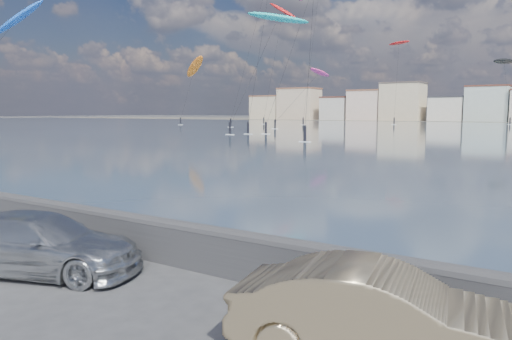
% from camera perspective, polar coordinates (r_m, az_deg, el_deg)
% --- Properties ---
extents(ground, '(700.00, 700.00, 0.00)m').
position_cam_1_polar(ground, '(10.05, -18.18, -14.47)').
color(ground, '#333335').
rests_on(ground, ground).
extents(seawall, '(400.00, 0.36, 1.08)m').
position_cam_1_polar(seawall, '(11.64, -7.73, -8.25)').
color(seawall, '#28282B').
rests_on(seawall, ground).
extents(car_silver, '(4.97, 3.41, 1.34)m').
position_cam_1_polar(car_silver, '(12.13, -23.49, -7.72)').
color(car_silver, '#B8BBBF').
rests_on(car_silver, ground).
extents(car_champagne, '(4.46, 2.30, 1.40)m').
position_cam_1_polar(car_champagne, '(7.56, 13.93, -15.83)').
color(car_champagne, tan).
rests_on(car_champagne, ground).
extents(kitesurfer_3, '(4.26, 19.93, 13.38)m').
position_cam_1_polar(kitesurfer_3, '(114.99, 7.19, 10.89)').
color(kitesurfer_3, '#E5338C').
rests_on(kitesurfer_3, ground).
extents(kitesurfer_4, '(7.43, 15.18, 18.74)m').
position_cam_1_polar(kitesurfer_4, '(160.94, 26.48, 11.02)').
color(kitesurfer_4, black).
rests_on(kitesurfer_4, ground).
extents(kitesurfer_5, '(9.05, 10.55, 35.17)m').
position_cam_1_polar(kitesurfer_5, '(149.78, 3.07, 17.61)').
color(kitesurfer_5, red).
rests_on(kitesurfer_5, ground).
extents(kitesurfer_9, '(8.35, 12.68, 23.31)m').
position_cam_1_polar(kitesurfer_9, '(150.96, 16.03, 13.65)').
color(kitesurfer_9, red).
rests_on(kitesurfer_9, ground).
extents(kitesurfer_10, '(10.28, 15.71, 20.32)m').
position_cam_1_polar(kitesurfer_10, '(86.77, 2.51, 16.89)').
color(kitesurfer_10, '#19BFBF').
rests_on(kitesurfer_10, ground).
extents(kitesurfer_13, '(8.78, 8.92, 18.99)m').
position_cam_1_polar(kitesurfer_13, '(139.10, -7.03, 11.57)').
color(kitesurfer_13, orange).
rests_on(kitesurfer_13, ground).
extents(kitesurfer_17, '(10.76, 18.76, 22.06)m').
position_cam_1_polar(kitesurfer_17, '(93.07, -25.56, 15.35)').
color(kitesurfer_17, blue).
rests_on(kitesurfer_17, ground).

